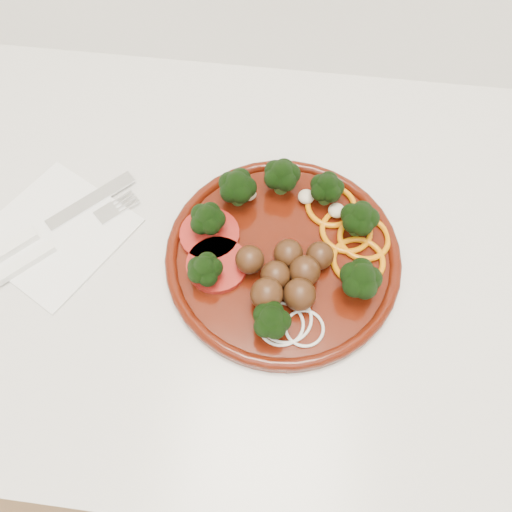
# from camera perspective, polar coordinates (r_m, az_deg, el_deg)

# --- Properties ---
(counter) EXTENTS (2.40, 0.60, 0.90)m
(counter) POSITION_cam_1_polar(r_m,az_deg,el_deg) (1.01, 3.80, -11.79)
(counter) COLOR silver
(counter) RESTS_ON ground
(plate) EXTENTS (0.27, 0.27, 0.06)m
(plate) POSITION_cam_1_polar(r_m,az_deg,el_deg) (0.57, 3.15, 0.61)
(plate) COLOR #3E0F06
(plate) RESTS_ON counter
(napkin) EXTENTS (0.21, 0.21, 0.00)m
(napkin) POSITION_cam_1_polar(r_m,az_deg,el_deg) (0.65, -21.95, 2.51)
(napkin) COLOR white
(napkin) RESTS_ON counter
(knife) EXTENTS (0.16, 0.17, 0.01)m
(knife) POSITION_cam_1_polar(r_m,az_deg,el_deg) (0.65, -24.34, 2.14)
(knife) COLOR silver
(knife) RESTS_ON napkin
(fork) EXTENTS (0.15, 0.15, 0.01)m
(fork) POSITION_cam_1_polar(r_m,az_deg,el_deg) (0.63, -23.48, 0.24)
(fork) COLOR white
(fork) RESTS_ON napkin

